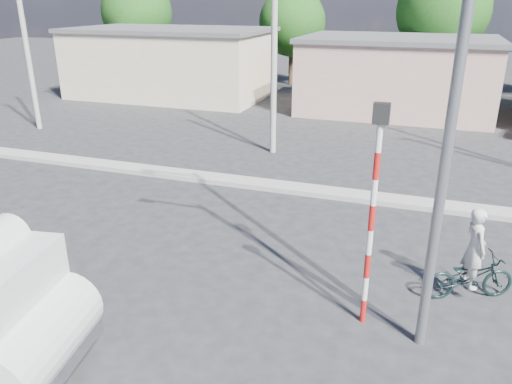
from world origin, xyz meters
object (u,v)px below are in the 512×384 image
(cyclist, at_px, (472,261))
(streetlight, at_px, (447,71))
(bicycle, at_px, (469,277))
(traffic_pole, at_px, (373,200))

(cyclist, xyz_separation_m, streetlight, (-1.04, -1.90, 4.08))
(bicycle, xyz_separation_m, traffic_pole, (-1.98, -1.60, 2.09))
(bicycle, bearing_deg, traffic_pole, 104.93)
(bicycle, xyz_separation_m, cyclist, (0.00, 0.00, 0.38))
(traffic_pole, bearing_deg, cyclist, 38.90)
(bicycle, height_order, traffic_pole, traffic_pole)
(traffic_pole, bearing_deg, bicycle, 38.90)
(bicycle, height_order, cyclist, cyclist)
(streetlight, bearing_deg, bicycle, 61.23)
(cyclist, xyz_separation_m, traffic_pole, (-1.98, -1.60, 1.71))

